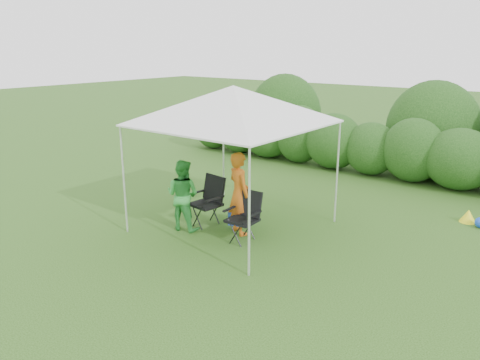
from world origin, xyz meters
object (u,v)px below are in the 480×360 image
Objects in this scene: cooler at (239,216)px; chair_left at (209,198)px; man at (239,193)px; chair_right at (245,213)px; canopy at (233,105)px; woman at (183,195)px.

chair_left is at bearing -161.76° from cooler.
chair_right is at bearing 169.12° from man.
chair_right is (0.59, -0.40, -1.92)m from canopy.
chair_right is 0.58× the size of man.
chair_right is 0.45m from man.
chair_left is (-0.49, -0.19, -1.89)m from canopy.
canopy is 3.07× the size of chair_left.
chair_left is (-1.08, 0.21, 0.03)m from chair_right.
woman is (-1.31, -0.31, 0.17)m from chair_right.
cooler is (0.73, 0.87, -0.54)m from woman.
chair_left is 0.62× the size of man.
canopy reaches higher than man.
woman is 1.26m from cooler.
man is 1.14× the size of woman.
chair_left is 0.73m from cooler.
canopy is at bearing -111.92° from cooler.
man is (-0.30, 0.21, 0.27)m from chair_right.
woman reaches higher than cooler.
man reaches higher than cooler.
man is at bearing -68.89° from cooler.
woman reaches higher than chair_left.
chair_right is at bearing -179.44° from woman.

